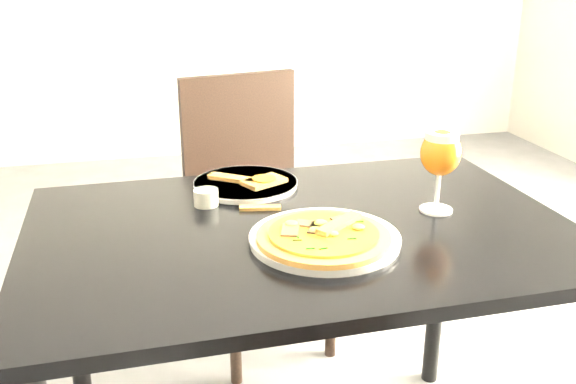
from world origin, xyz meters
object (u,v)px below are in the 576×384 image
object	(u,v)px
pizza	(324,235)
beer_glass	(441,153)
chair_far	(254,202)
dining_table	(301,262)

from	to	relation	value
pizza	beer_glass	bearing A→B (deg)	22.05
pizza	beer_glass	size ratio (longest dim) A/B	1.41
chair_far	dining_table	bearing A→B (deg)	-104.54
dining_table	beer_glass	bearing A→B (deg)	0.75
dining_table	pizza	distance (m)	0.17
dining_table	beer_glass	xyz separation A→B (m)	(0.33, 0.01, 0.23)
dining_table	pizza	size ratio (longest dim) A/B	4.38
pizza	beer_glass	distance (m)	0.36
chair_far	pizza	xyz separation A→B (m)	(-0.02, -0.88, 0.26)
dining_table	pizza	world-z (taller)	pizza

